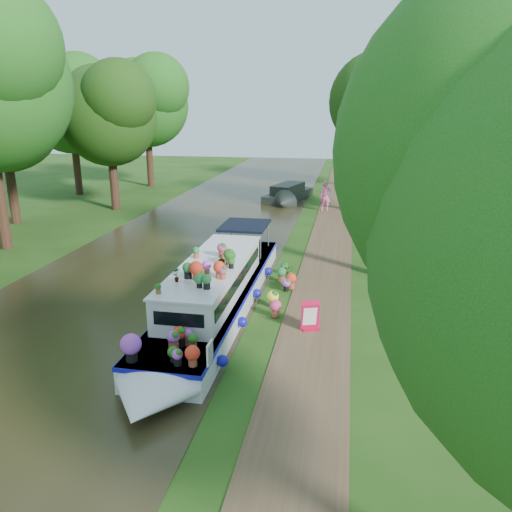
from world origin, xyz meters
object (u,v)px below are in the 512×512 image
(sandwich_board, at_px, (310,318))
(pedestrian_pink, at_px, (325,196))
(pedestrian_dark, at_px, (347,196))
(plant_boat, at_px, (214,292))
(second_boat, at_px, (288,194))

(sandwich_board, bearing_deg, pedestrian_pink, 73.34)
(pedestrian_pink, bearing_deg, pedestrian_dark, 24.21)
(plant_boat, height_order, pedestrian_pink, plant_boat)
(plant_boat, height_order, second_boat, plant_boat)
(second_boat, relative_size, sandwich_board, 7.52)
(second_boat, height_order, pedestrian_pink, pedestrian_pink)
(plant_boat, height_order, sandwich_board, plant_boat)
(pedestrian_pink, bearing_deg, sandwich_board, -93.39)
(second_boat, bearing_deg, pedestrian_pink, -32.20)
(sandwich_board, bearing_deg, plant_boat, 151.76)
(sandwich_board, xyz_separation_m, pedestrian_dark, (0.87, 19.48, 0.48))
(plant_boat, relative_size, sandwich_board, 15.13)
(sandwich_board, bearing_deg, pedestrian_dark, 69.17)
(pedestrian_pink, bearing_deg, second_boat, 126.37)
(sandwich_board, xyz_separation_m, pedestrian_pink, (-0.53, 18.70, 0.56))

